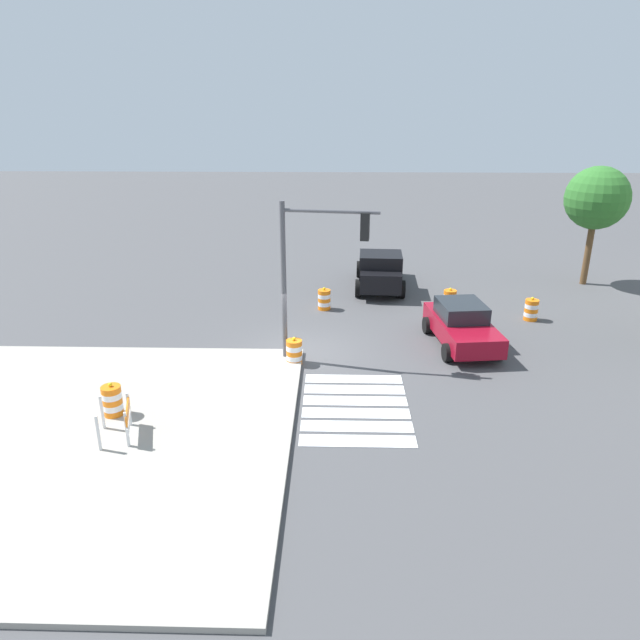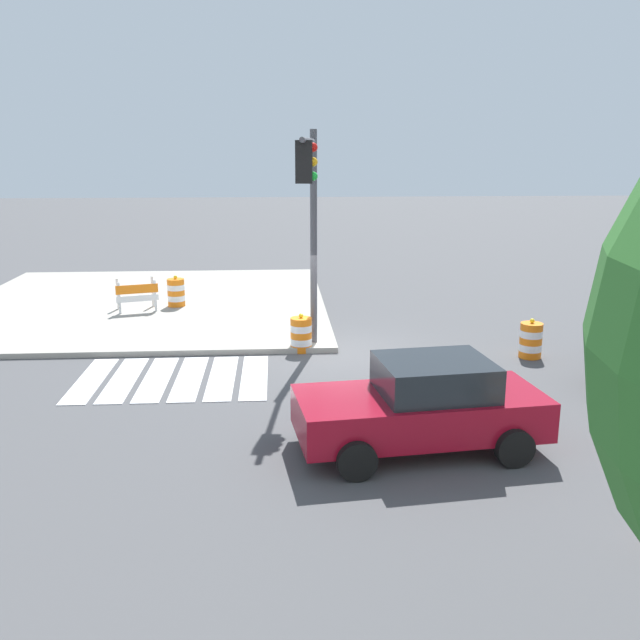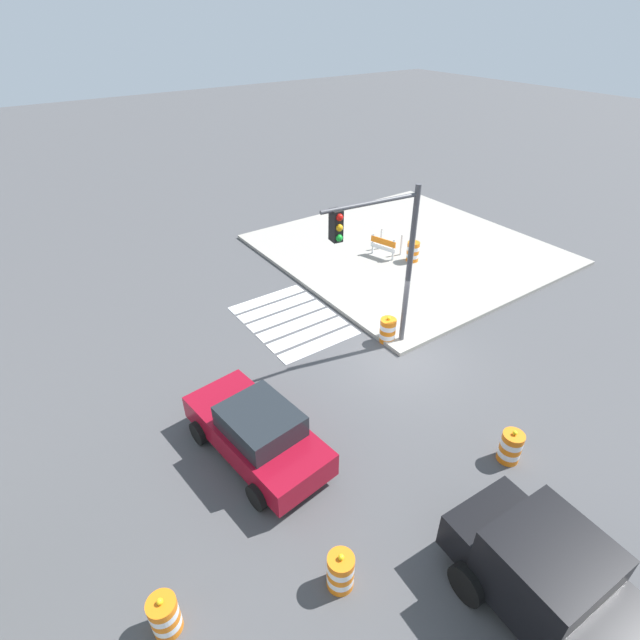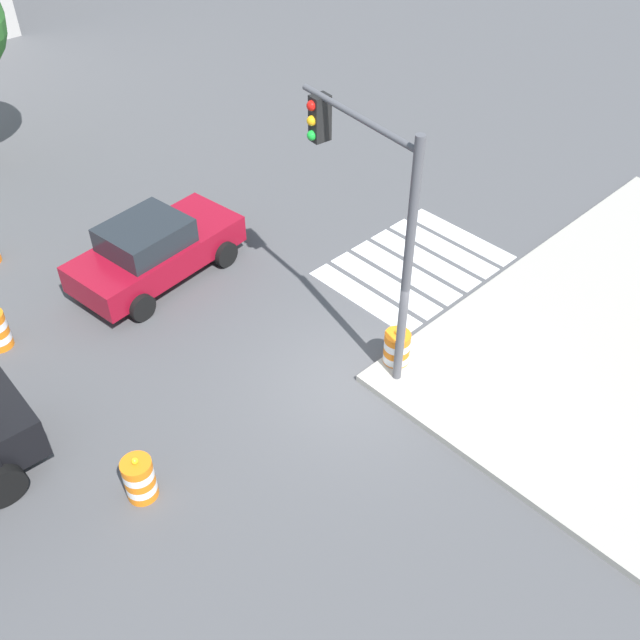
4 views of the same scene
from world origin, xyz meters
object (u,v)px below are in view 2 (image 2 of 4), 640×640
Objects in this scene: sports_car at (423,405)px; traffic_barrel_on_sidewalk at (176,292)px; construction_barricade at (137,294)px; traffic_barrel_median_far at (301,334)px; traffic_light_pole at (311,203)px; traffic_barrel_median_near at (531,340)px.

traffic_barrel_on_sidewalk is (5.80, -11.16, -0.21)m from sports_car.
sports_car is 12.55m from construction_barricade.
traffic_light_pole is (-0.22, 0.79, 3.46)m from traffic_barrel_median_far.
traffic_barrel_on_sidewalk is 1.33m from construction_barricade.
construction_barricade is (6.93, -10.47, -0.09)m from sports_car.
traffic_barrel_median_near is at bearing 154.28° from construction_barricade.
traffic_barrel_median_near is 0.19× the size of traffic_light_pole.
sports_car is 4.40× the size of traffic_barrel_median_near.
traffic_barrel_median_far is at bearing -9.19° from traffic_barrel_median_near.
sports_car reaches higher than traffic_barrel_median_near.
traffic_light_pole is at bearing -1.56° from traffic_barrel_median_near.
traffic_light_pole is (5.58, -0.15, 3.46)m from traffic_barrel_median_near.
traffic_barrel_median_near is 12.03m from construction_barricade.
traffic_barrel_on_sidewalk reaches higher than traffic_barrel_median_far.
traffic_barrel_on_sidewalk is 7.82m from traffic_light_pole.
traffic_barrel_median_far is at bearing -74.35° from traffic_light_pole.
traffic_barrel_median_near is at bearing -126.64° from sports_car.
traffic_barrel_median_far is 0.19× the size of traffic_light_pole.
traffic_light_pole is at bearing 136.06° from construction_barricade.
traffic_barrel_median_near is (-3.90, -5.25, -0.36)m from sports_car.
traffic_barrel_median_near is 1.00× the size of traffic_barrel_median_far.
traffic_barrel_median_near is 11.36m from traffic_barrel_on_sidewalk.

